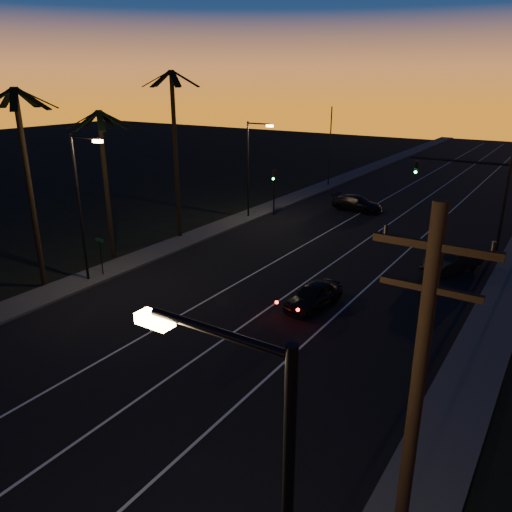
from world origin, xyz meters
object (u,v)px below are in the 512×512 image
Objects in this scene: signal_mast at (471,183)px; utility_pole at (412,432)px; lead_car at (314,295)px; right_car at (452,260)px; cross_car at (357,203)px.

utility_pole is at bearing -81.53° from signal_mast.
right_car reaches higher than lead_car.
signal_mast reaches higher than right_car.
signal_mast is 7.15m from right_car.
utility_pole is 24.85m from right_car.
utility_pole is 39.14m from cross_car.
cross_car is at bearing 105.99° from lead_car.
cross_car is at bearing 134.17° from right_car.
right_car is (0.49, -5.89, -4.02)m from signal_mast.
signal_mast is 1.52× the size of lead_car.
right_car is at bearing -45.83° from cross_car.
lead_car is (-4.65, -15.75, -4.09)m from signal_mast.
cross_car reaches higher than lead_car.
right_car is at bearing -85.22° from signal_mast.
lead_car is (-9.12, 14.24, -4.62)m from utility_pole.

